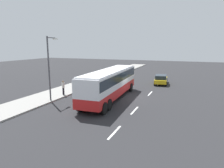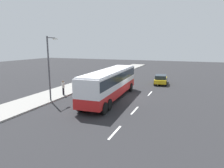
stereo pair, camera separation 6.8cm
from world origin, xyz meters
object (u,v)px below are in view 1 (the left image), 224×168
object	(u,v)px
car_yellow_taxi	(161,79)
pedestrian_near_curb	(92,76)
pedestrian_at_crossing	(63,87)
street_lamp	(50,64)
coach_bus	(111,81)

from	to	relation	value
car_yellow_taxi	pedestrian_near_curb	distance (m)	10.98
pedestrian_at_crossing	street_lamp	bearing A→B (deg)	-86.30
coach_bus	street_lamp	distance (m)	6.75
coach_bus	pedestrian_near_curb	bearing A→B (deg)	35.74
pedestrian_near_curb	pedestrian_at_crossing	distance (m)	9.16
car_yellow_taxi	street_lamp	bearing A→B (deg)	141.13
pedestrian_at_crossing	street_lamp	world-z (taller)	street_lamp
pedestrian_at_crossing	street_lamp	size ratio (longest dim) A/B	0.25
pedestrian_near_curb	pedestrian_at_crossing	bearing A→B (deg)	-170.98
coach_bus	car_yellow_taxi	xyz separation A→B (m)	(11.37, -3.88, -1.28)
street_lamp	pedestrian_near_curb	bearing A→B (deg)	5.22
car_yellow_taxi	coach_bus	bearing A→B (deg)	155.60
coach_bus	pedestrian_at_crossing	xyz separation A→B (m)	(-0.64, 5.86, -0.94)
pedestrian_near_curb	coach_bus	bearing A→B (deg)	-137.97
car_yellow_taxi	pedestrian_at_crossing	world-z (taller)	pedestrian_at_crossing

